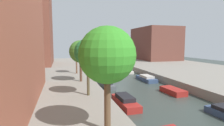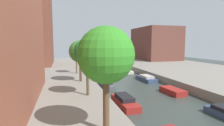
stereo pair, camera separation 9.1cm
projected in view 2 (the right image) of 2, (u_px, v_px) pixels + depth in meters
name	position (u px, v px, depth m)	size (l,w,h in m)	color
ground_plane	(120.00, 79.00, 28.83)	(84.00, 84.00, 0.00)	#333D38
quay_left	(17.00, 81.00, 24.71)	(20.00, 64.00, 1.00)	gray
quay_right	(197.00, 72.00, 32.84)	(20.00, 64.00, 1.00)	gray
apartment_tower_far	(26.00, 1.00, 38.60)	(10.00, 13.48, 27.80)	brown
low_block_right	(155.00, 44.00, 53.02)	(10.00, 14.00, 9.33)	brown
street_tree_0	(106.00, 56.00, 9.20)	(3.01, 3.01, 5.62)	brown
street_tree_1	(87.00, 53.00, 15.87)	(2.44, 2.44, 5.14)	#4E452C
street_tree_2	(80.00, 52.00, 21.89)	(2.76, 2.76, 5.11)	brown
street_tree_3	(76.00, 50.00, 27.84)	(2.05, 2.05, 4.80)	brown
parked_car	(126.00, 58.00, 48.66)	(1.83, 4.24, 1.51)	maroon
moored_boat_left_1	(125.00, 101.00, 16.40)	(1.46, 4.36, 0.95)	maroon
moored_boat_left_2	(106.00, 84.00, 23.43)	(1.51, 4.32, 0.79)	#4C5156
moored_boat_left_3	(97.00, 75.00, 30.59)	(1.92, 4.57, 0.84)	maroon
moored_boat_left_4	(89.00, 69.00, 37.78)	(1.53, 3.30, 0.55)	#232328
moored_boat_right_1	(173.00, 91.00, 20.30)	(1.68, 3.22, 0.61)	maroon
moored_boat_right_2	(146.00, 78.00, 27.37)	(1.61, 4.46, 0.86)	#33476B
moored_boat_right_3	(128.00, 71.00, 35.18)	(1.42, 4.25, 0.47)	beige
moored_boat_right_4	(115.00, 67.00, 41.01)	(1.68, 3.65, 0.63)	#33476B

